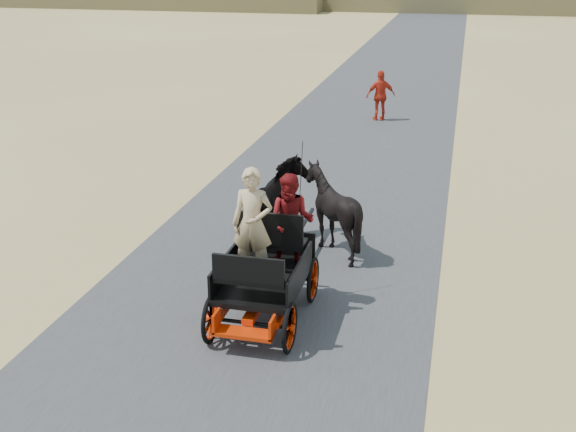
% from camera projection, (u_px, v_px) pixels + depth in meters
% --- Properties ---
extents(ground, '(140.00, 140.00, 0.00)m').
position_uv_depth(ground, '(229.00, 348.00, 10.92)').
color(ground, tan).
extents(road, '(6.00, 140.00, 0.01)m').
position_uv_depth(road, '(229.00, 348.00, 10.92)').
color(road, '#38383A').
rests_on(road, ground).
extents(ridge_near, '(40.00, 4.00, 1.60)m').
position_uv_depth(ridge_near, '(119.00, 0.00, 70.03)').
color(ridge_near, brown).
rests_on(ridge_near, ground).
extents(carriage, '(1.30, 2.40, 0.72)m').
position_uv_depth(carriage, '(265.00, 298.00, 11.69)').
color(carriage, black).
rests_on(carriage, ground).
extents(horse_left, '(0.91, 2.01, 1.70)m').
position_uv_depth(horse_left, '(278.00, 206.00, 14.37)').
color(horse_left, black).
rests_on(horse_left, ground).
extents(horse_right, '(1.37, 1.54, 1.70)m').
position_uv_depth(horse_right, '(332.00, 211.00, 14.13)').
color(horse_right, black).
rests_on(horse_right, ground).
extents(driver_man, '(0.66, 0.43, 1.80)m').
position_uv_depth(driver_man, '(252.00, 224.00, 11.34)').
color(driver_man, tan).
rests_on(driver_man, carriage).
extents(passenger_woman, '(0.77, 0.60, 1.58)m').
position_uv_depth(passenger_woman, '(291.00, 221.00, 11.77)').
color(passenger_woman, '#660C0F').
rests_on(passenger_woman, carriage).
extents(pedestrian, '(1.09, 0.78, 1.73)m').
position_uv_depth(pedestrian, '(381.00, 96.00, 24.91)').
color(pedestrian, '#B62614').
rests_on(pedestrian, ground).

